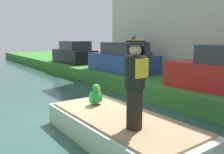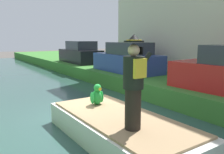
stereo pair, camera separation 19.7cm
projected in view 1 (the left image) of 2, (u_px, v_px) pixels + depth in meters
ground_plane at (82, 122)px, 7.03m from camera, size 80.00×80.00×0.00m
canal_water at (82, 120)px, 7.02m from camera, size 5.62×48.00×0.10m
grass_bank_far at (217, 82)px, 11.21m from camera, size 9.12×48.00×0.77m
boat at (120, 128)px, 5.47m from camera, size 1.83×4.21×0.61m
person_pirate at (135, 83)px, 4.51m from camera, size 0.61×0.42×1.85m
parrot_plush at (96, 96)px, 6.28m from camera, size 0.36×0.35×0.57m
parked_car_blue at (122, 59)px, 12.02m from camera, size 1.70×4.00×1.50m
parked_car_dark at (74, 54)px, 16.38m from camera, size 1.82×4.05×1.50m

